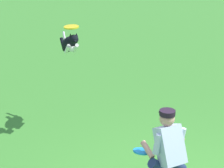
% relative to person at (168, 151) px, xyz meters
% --- Properties ---
extents(person, '(0.70, 0.52, 1.29)m').
position_rel_person_xyz_m(person, '(0.00, 0.00, 0.00)').
color(person, silver).
rests_on(person, ground_plane).
extents(dog, '(0.44, 1.07, 0.57)m').
position_rel_person_xyz_m(dog, '(1.42, -2.55, 0.95)').
color(dog, black).
extents(frisbee_flying, '(0.36, 0.36, 0.06)m').
position_rel_person_xyz_m(frisbee_flying, '(1.36, -2.22, 1.35)').
color(frisbee_flying, yellow).
extents(frisbee_held, '(0.26, 0.26, 0.08)m').
position_rel_person_xyz_m(frisbee_held, '(0.34, -0.18, -0.09)').
color(frisbee_held, '#1C8BE4').
rests_on(frisbee_held, person).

